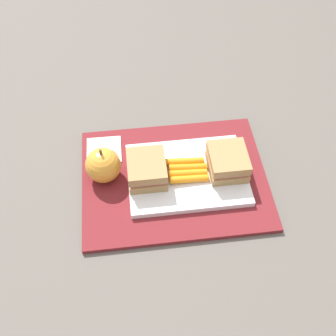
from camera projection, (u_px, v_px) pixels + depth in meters
name	position (u px, v px, depth m)	size (l,w,h in m)	color
ground_plane	(174.00, 180.00, 0.85)	(2.40, 2.40, 0.00)	#56514C
lunchbag_mat	(174.00, 179.00, 0.85)	(0.36, 0.28, 0.01)	maroon
food_tray	(187.00, 174.00, 0.84)	(0.23, 0.17, 0.01)	white
sandwich_half_left	(228.00, 162.00, 0.82)	(0.07, 0.08, 0.04)	#9E7A4C
sandwich_half_right	(147.00, 169.00, 0.81)	(0.07, 0.08, 0.04)	#9E7A4C
carrot_sticks_bundle	(187.00, 170.00, 0.83)	(0.08, 0.06, 0.02)	orange
apple	(103.00, 165.00, 0.82)	(0.07, 0.07, 0.08)	gold
paper_napkin	(104.00, 150.00, 0.88)	(0.07, 0.07, 0.00)	white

